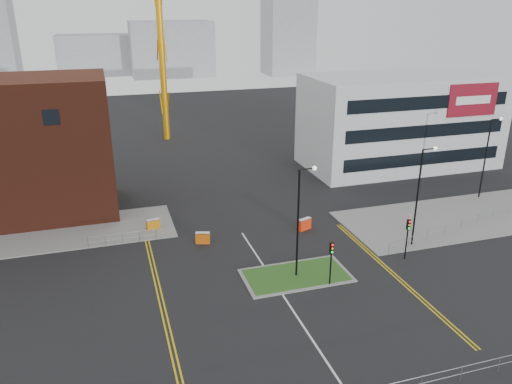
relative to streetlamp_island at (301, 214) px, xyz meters
The scene contains 25 objects.
ground 9.91m from the streetlamp_island, 105.50° to the right, with size 200.00×200.00×0.00m, color black.
pavement_left 26.80m from the streetlamp_island, 147.78° to the left, with size 28.00×8.00×0.12m, color slate.
pavement_right 21.35m from the streetlamp_island, 16.87° to the left, with size 24.00×10.00×0.12m, color slate.
island_kerb 5.38m from the streetlamp_island, behind, with size 8.60×4.60×0.08m, color slate.
grass_island 5.36m from the streetlamp_island, behind, with size 8.00×4.00×0.12m, color #23541C.
office_block 33.78m from the streetlamp_island, 45.22° to the left, with size 25.00×12.20×12.00m.
streetlamp_island is the anchor object (origin of this frame).
streetlamp_right_near 12.17m from the streetlamp_island, ahead, with size 1.46×0.36×9.18m.
streetlamp_right_far 27.86m from the streetlamp_island, 21.04° to the left, with size 1.46×0.36×9.18m.
traffic_light_island 3.92m from the streetlamp_island, 48.59° to the right, with size 0.28×0.33×3.65m.
traffic_light_right 10.19m from the streetlamp_island, ahead, with size 0.28×0.33×3.65m.
railing_left 17.22m from the streetlamp_island, 142.89° to the left, with size 6.05×0.05×1.10m.
railing_right 19.18m from the streetlamp_island, 10.84° to the left, with size 19.05×5.05×1.10m.
centre_line 8.38m from the streetlamp_island, 110.29° to the right, with size 0.15×30.00×0.01m, color silver.
yellow_left_a 12.61m from the streetlamp_island, 169.89° to the left, with size 0.12×24.00×0.01m, color gold.
yellow_left_b 12.35m from the streetlamp_island, 169.62° to the left, with size 0.12×24.00×0.01m, color gold.
yellow_right_a 9.29m from the streetlamp_island, 15.36° to the right, with size 0.12×20.00×0.01m, color gold.
yellow_right_b 9.53m from the streetlamp_island, 14.78° to the right, with size 0.12×20.00×0.01m, color gold.
skyline_b 122.28m from the streetlamp_island, 86.35° to the left, with size 24.00×12.00×16.00m, color gray.
skyline_c 124.87m from the streetlamp_island, 69.91° to the left, with size 14.00×12.00×28.00m, color gray.
skyline_d 132.40m from the streetlamp_island, 94.43° to the left, with size 30.00×12.00×12.00m, color gray.
pedestrian 14.85m from the streetlamp_island, 19.96° to the left, with size 0.63×0.41×1.71m, color #D38892.
barrier_left 16.70m from the streetlamp_island, 129.71° to the left, with size 1.35×0.65×1.09m.
barrier_mid 11.22m from the streetlamp_island, 127.86° to the left, with size 1.35×0.78×1.08m.
barrier_right 10.06m from the streetlamp_island, 64.70° to the left, with size 1.44×0.91×1.15m.
Camera 1 is at (-11.47, -24.63, 20.48)m, focal length 35.00 mm.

